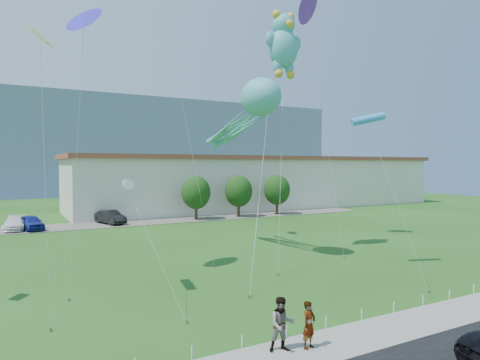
% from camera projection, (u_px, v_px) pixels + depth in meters
% --- Properties ---
extents(ground, '(160.00, 160.00, 0.00)m').
position_uv_depth(ground, '(288.00, 323.00, 18.44)').
color(ground, '#204A15').
rests_on(ground, ground).
extents(sidewalk, '(80.00, 2.50, 0.10)m').
position_uv_depth(sidewalk, '(331.00, 345.00, 16.02)').
color(sidewalk, gray).
rests_on(sidewalk, ground).
extents(parking_strip, '(70.00, 6.00, 0.06)m').
position_uv_depth(parking_strip, '(112.00, 224.00, 49.13)').
color(parking_strip, '#59544C').
rests_on(parking_strip, ground).
extents(hill_ridge, '(160.00, 50.00, 25.00)m').
position_uv_depth(hill_ridge, '(48.00, 145.00, 123.23)').
color(hill_ridge, slate).
rests_on(hill_ridge, ground).
extents(warehouse, '(61.00, 15.00, 8.20)m').
position_uv_depth(warehouse, '(263.00, 182.00, 69.34)').
color(warehouse, beige).
rests_on(warehouse, ground).
extents(rope_fence, '(26.05, 0.05, 0.50)m').
position_uv_depth(rope_fence, '(307.00, 327.00, 17.29)').
color(rope_fence, white).
rests_on(rope_fence, ground).
extents(tree_near, '(3.60, 3.60, 5.47)m').
position_uv_depth(tree_near, '(196.00, 193.00, 52.93)').
color(tree_near, '#3F2B19').
rests_on(tree_near, ground).
extents(tree_mid, '(3.60, 3.60, 5.47)m').
position_uv_depth(tree_mid, '(239.00, 191.00, 55.80)').
color(tree_mid, '#3F2B19').
rests_on(tree_mid, ground).
extents(tree_far, '(3.60, 3.60, 5.47)m').
position_uv_depth(tree_far, '(277.00, 190.00, 58.68)').
color(tree_far, '#3F2B19').
rests_on(tree_far, ground).
extents(pedestrian_left, '(0.72, 0.58, 1.72)m').
position_uv_depth(pedestrian_left, '(309.00, 325.00, 15.61)').
color(pedestrian_left, gray).
rests_on(pedestrian_left, sidewalk).
extents(pedestrian_right, '(1.14, 1.01, 1.95)m').
position_uv_depth(pedestrian_right, '(282.00, 324.00, 15.35)').
color(pedestrian_right, gray).
rests_on(pedestrian_right, sidewalk).
extents(parked_car_white, '(2.44, 5.01, 1.41)m').
position_uv_depth(parked_car_white, '(14.00, 223.00, 44.33)').
color(parked_car_white, white).
rests_on(parked_car_white, parking_strip).
extents(parked_car_blue, '(2.67, 4.72, 1.52)m').
position_uv_depth(parked_car_blue, '(31.00, 223.00, 44.45)').
color(parked_car_blue, navy).
rests_on(parked_car_blue, parking_strip).
extents(parked_car_black, '(2.94, 4.98, 1.55)m').
position_uv_depth(parked_car_black, '(110.00, 217.00, 49.03)').
color(parked_car_black, black).
rests_on(parked_car_black, parking_strip).
extents(octopus_kite, '(6.53, 14.69, 12.98)m').
position_uv_depth(octopus_kite, '(250.00, 111.00, 31.59)').
color(octopus_kite, '#45ACA3').
rests_on(octopus_kite, ground).
extents(teddy_bear_kite, '(5.99, 6.87, 18.59)m').
position_uv_depth(teddy_bear_kite, '(284.00, 43.00, 32.85)').
color(teddy_bear_kite, '#45ACA3').
rests_on(teddy_bear_kite, ground).
extents(small_kite_white, '(1.38, 6.77, 6.23)m').
position_uv_depth(small_kite_white, '(128.00, 185.00, 22.48)').
color(small_kite_white, silver).
rests_on(small_kite_white, ground).
extents(small_kite_cyan, '(1.18, 6.59, 10.21)m').
position_uv_depth(small_kite_cyan, '(368.00, 120.00, 27.51)').
color(small_kite_cyan, '#3293E4').
rests_on(small_kite_cyan, ground).
extents(small_kite_yellow, '(1.29, 4.40, 13.35)m').
position_uv_depth(small_kite_yellow, '(41.00, 67.00, 19.90)').
color(small_kite_yellow, '#A9D331').
rests_on(small_kite_yellow, ground).
extents(small_kite_purple, '(2.85, 7.66, 21.38)m').
position_uv_depth(small_kite_purple, '(308.00, 12.00, 37.22)').
color(small_kite_purple, purple).
rests_on(small_kite_purple, ground).
extents(small_kite_blue, '(2.48, 4.77, 16.09)m').
position_uv_depth(small_kite_blue, '(84.00, 24.00, 25.04)').
color(small_kite_blue, '#2522C1').
rests_on(small_kite_blue, ground).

